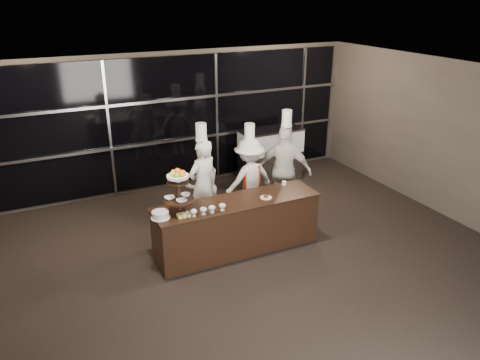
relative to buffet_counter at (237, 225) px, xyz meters
name	(u,v)px	position (x,y,z in m)	size (l,w,h in m)	color
room	(281,215)	(-0.21, -1.76, 1.03)	(10.00, 10.00, 10.00)	black
window_wall	(165,123)	(-0.21, 3.18, 1.04)	(8.60, 0.10, 2.80)	black
buffet_counter	(237,225)	(0.00, 0.00, 0.00)	(2.84, 0.74, 0.92)	black
display_stand	(178,188)	(-1.00, 0.00, 0.87)	(0.48, 0.48, 0.74)	black
compotes	(208,209)	(-0.61, -0.22, 0.54)	(0.59, 0.11, 0.12)	silver
layer_cake	(160,215)	(-1.33, -0.05, 0.51)	(0.30, 0.30, 0.11)	white
pastry_squares	(184,215)	(-0.99, -0.17, 0.48)	(0.19, 0.13, 0.05)	#FDEF7B
small_plate	(266,197)	(0.49, -0.10, 0.47)	(0.20, 0.20, 0.05)	white
chef_cup	(284,183)	(1.05, 0.25, 0.49)	(0.08, 0.08, 0.07)	white
display_case	(271,152)	(2.07, 2.54, 0.22)	(1.44, 0.63, 1.24)	#A5A5AA
chef_a	(203,184)	(-0.22, 0.99, 0.42)	(0.73, 0.60, 2.03)	silver
chef_b	(203,185)	(-0.11, 1.28, 0.27)	(0.71, 0.55, 1.74)	silver
chef_c	(249,179)	(0.75, 1.04, 0.34)	(1.09, 0.71, 1.90)	silver
chef_d	(285,170)	(1.48, 0.93, 0.45)	(1.07, 1.04, 2.10)	silver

